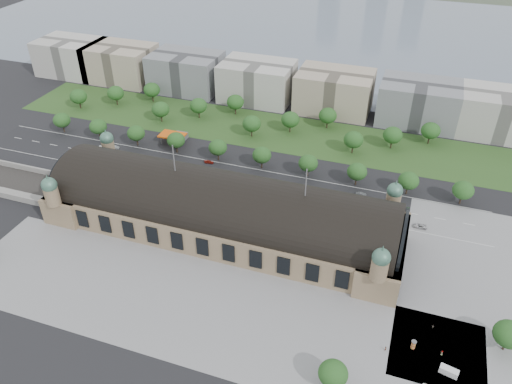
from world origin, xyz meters
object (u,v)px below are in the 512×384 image
(petrol_station, at_px, (177,136))
(parked_car_6, at_px, (190,186))
(parked_car_0, at_px, (95,167))
(bus_east, at_px, (313,199))
(bus_west, at_px, (199,180))
(van_east, at_px, (448,371))
(parked_car_1, at_px, (149,182))
(parked_car_4, at_px, (187,185))
(pedestrian_5, at_px, (442,353))
(parked_car_3, at_px, (140,181))
(traffic_car_1, at_px, (115,147))
(traffic_car_5, at_px, (361,194))
(traffic_car_3, at_px, (209,162))
(traffic_car_6, at_px, (420,226))
(parked_car_5, at_px, (154,183))
(bus_mid, at_px, (282,199))
(advertising_column, at_px, (413,345))
(parked_car_2, at_px, (115,172))
(pedestrian_1, at_px, (386,349))
(pedestrian_2, at_px, (433,326))

(petrol_station, bearing_deg, parked_car_6, -56.46)
(parked_car_0, xyz_separation_m, bus_east, (111.99, 7.46, 0.98))
(bus_west, distance_m, van_east, 138.76)
(bus_west, bearing_deg, parked_car_1, 111.62)
(parked_car_4, xyz_separation_m, pedestrian_5, (119.79, -61.83, 0.19))
(parked_car_3, bearing_deg, van_east, 37.30)
(traffic_car_1, relative_size, traffic_car_5, 0.93)
(parked_car_0, height_order, pedestrian_5, pedestrian_5)
(bus_west, bearing_deg, traffic_car_1, 74.14)
(traffic_car_3, height_order, traffic_car_6, traffic_car_6)
(petrol_station, height_order, parked_car_5, petrol_station)
(bus_mid, relative_size, advertising_column, 3.82)
(traffic_car_1, height_order, parked_car_2, traffic_car_1)
(petrol_station, bearing_deg, parked_car_1, -81.07)
(traffic_car_1, relative_size, traffic_car_3, 0.96)
(pedestrian_5, bearing_deg, pedestrian_1, -81.83)
(parked_car_3, bearing_deg, pedestrian_1, 35.00)
(parked_car_1, relative_size, bus_mid, 0.46)
(traffic_car_5, relative_size, parked_car_5, 0.85)
(bus_mid, height_order, pedestrian_2, bus_mid)
(bus_west, bearing_deg, traffic_car_3, 7.92)
(parked_car_4, relative_size, parked_car_6, 0.88)
(traffic_car_3, distance_m, bus_west, 18.59)
(parked_car_1, distance_m, parked_car_5, 2.61)
(parked_car_2, bearing_deg, traffic_car_3, 85.82)
(parked_car_2, xyz_separation_m, pedestrian_2, (155.80, -50.04, 0.18))
(traffic_car_3, height_order, pedestrian_5, pedestrian_5)
(traffic_car_5, bearing_deg, parked_car_0, 93.41)
(parked_car_6, xyz_separation_m, bus_east, (59.19, 7.00, 0.91))
(parked_car_6, distance_m, advertising_column, 125.71)
(pedestrian_2, bearing_deg, traffic_car_6, -24.80)
(traffic_car_6, distance_m, bus_west, 104.56)
(parked_car_5, bearing_deg, bus_east, 71.28)
(petrol_station, relative_size, traffic_car_5, 2.80)
(advertising_column, relative_size, pedestrian_1, 1.69)
(petrol_station, height_order, advertising_column, petrol_station)
(parked_car_3, bearing_deg, parked_car_6, 70.39)
(petrol_station, distance_m, parked_car_5, 45.36)
(traffic_car_5, xyz_separation_m, parked_car_0, (-132.07, -19.99, -0.12))
(traffic_car_1, bearing_deg, traffic_car_3, -92.52)
(parked_car_2, bearing_deg, petrol_station, 125.94)
(bus_east, distance_m, pedestrian_5, 90.75)
(petrol_station, relative_size, pedestrian_2, 8.15)
(parked_car_6, bearing_deg, parked_car_1, -116.10)
(parked_car_1, relative_size, parked_car_2, 1.24)
(advertising_column, bearing_deg, parked_car_3, 156.61)
(parked_car_1, relative_size, parked_car_5, 0.98)
(traffic_car_5, distance_m, parked_car_6, 81.64)
(traffic_car_3, xyz_separation_m, parked_car_2, (-40.52, -24.68, -0.03))
(traffic_car_1, height_order, pedestrian_2, pedestrian_2)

